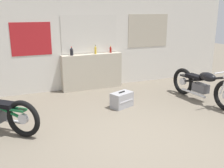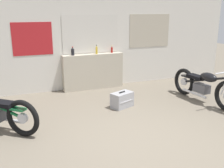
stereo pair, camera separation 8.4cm
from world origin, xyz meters
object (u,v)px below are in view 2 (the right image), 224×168
Objects in this scene: bottle_leftmost at (73,52)px; bottle_center at (112,50)px; motorcycle_black at (204,86)px; hard_case_silver at (122,100)px; bottle_left_center at (97,50)px.

bottle_leftmost reaches higher than bottle_center.
bottle_leftmost is 1.19m from bottle_center.
bottle_center is 0.10× the size of motorcycle_black.
bottle_center is at bearing 1.71° from bottle_leftmost.
bottle_leftmost is at bearing -178.29° from bottle_center.
hard_case_silver is (-0.45, -1.78, -0.94)m from bottle_center.
hard_case_silver is at bearing -66.96° from bottle_leftmost.
bottle_leftmost is 1.17× the size of bottle_center.
motorcycle_black is (2.79, -2.18, -0.71)m from bottle_leftmost.
hard_case_silver is (0.05, -1.72, -0.96)m from bottle_left_center.
bottle_left_center is 1.27× the size of bottle_center.
motorcycle_black is at bearing -54.21° from bottle_center.
bottle_leftmost reaches higher than motorcycle_black.
bottle_left_center reaches higher than bottle_leftmost.
motorcycle_black is 3.61× the size of hard_case_silver.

